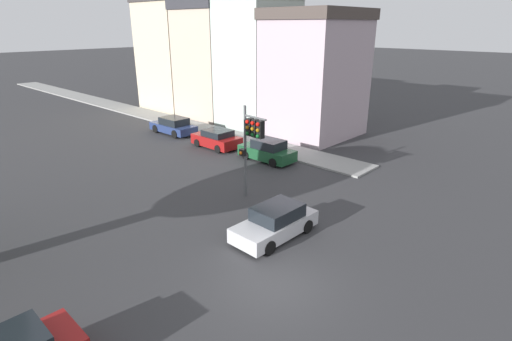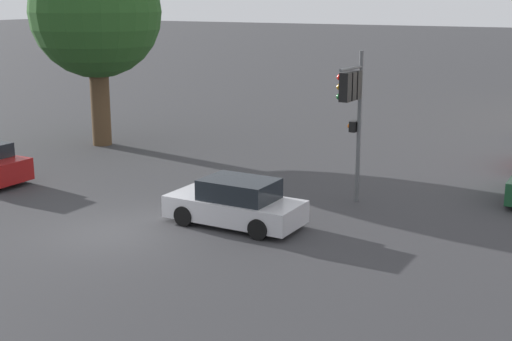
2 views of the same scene
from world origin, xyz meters
name	(u,v)px [view 2 (image 2 of 2)]	position (x,y,z in m)	size (l,w,h in m)	color
ground_plane	(116,232)	(0.00, 0.00, 0.00)	(300.00, 300.00, 0.00)	#333335
street_tree	(96,13)	(-8.65, 9.67, 5.95)	(5.84, 5.84, 8.93)	#4C3823
traffic_signal	(352,98)	(4.94, 5.81, 3.56)	(0.54, 1.74, 5.00)	#515456
crossing_car_0	(236,204)	(2.72, 2.26, 0.67)	(4.14, 1.92, 1.43)	#B7B7BC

